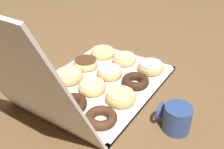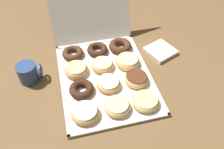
# 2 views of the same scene
# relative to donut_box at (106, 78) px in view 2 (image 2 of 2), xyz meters

# --- Properties ---
(ground_plane) EXTENTS (3.00, 3.00, 0.00)m
(ground_plane) POSITION_rel_donut_box_xyz_m (0.00, 0.00, -0.01)
(ground_plane) COLOR brown
(donut_box) EXTENTS (0.42, 0.55, 0.01)m
(donut_box) POSITION_rel_donut_box_xyz_m (0.00, 0.00, 0.00)
(donut_box) COLOR silver
(donut_box) RESTS_ON ground
(sprinkle_donut_0) EXTENTS (0.11, 0.11, 0.04)m
(sprinkle_donut_0) POSITION_rel_donut_box_xyz_m (-0.13, -0.19, 0.03)
(sprinkle_donut_0) COLOR tan
(sprinkle_donut_0) RESTS_ON donut_box
(glazed_ring_donut_1) EXTENTS (0.11, 0.11, 0.04)m
(glazed_ring_donut_1) POSITION_rel_donut_box_xyz_m (0.01, -0.19, 0.02)
(glazed_ring_donut_1) COLOR #E5B770
(glazed_ring_donut_1) RESTS_ON donut_box
(glazed_ring_donut_2) EXTENTS (0.12, 0.12, 0.03)m
(glazed_ring_donut_2) POSITION_rel_donut_box_xyz_m (0.13, -0.19, 0.02)
(glazed_ring_donut_2) COLOR #E5B770
(glazed_ring_donut_2) RESTS_ON donut_box
(chocolate_cake_ring_donut_3) EXTENTS (0.11, 0.11, 0.03)m
(chocolate_cake_ring_donut_3) POSITION_rel_donut_box_xyz_m (-0.12, -0.06, 0.02)
(chocolate_cake_ring_donut_3) COLOR #381E11
(chocolate_cake_ring_donut_3) RESTS_ON donut_box
(sprinkle_donut_4) EXTENTS (0.11, 0.11, 0.04)m
(sprinkle_donut_4) POSITION_rel_donut_box_xyz_m (0.00, -0.06, 0.02)
(sprinkle_donut_4) COLOR tan
(sprinkle_donut_4) RESTS_ON donut_box
(chocolate_frosted_donut_5) EXTENTS (0.11, 0.11, 0.04)m
(chocolate_frosted_donut_5) POSITION_rel_donut_box_xyz_m (0.13, -0.06, 0.03)
(chocolate_frosted_donut_5) COLOR #E5B770
(chocolate_frosted_donut_5) RESTS_ON donut_box
(glazed_ring_donut_6) EXTENTS (0.11, 0.11, 0.04)m
(glazed_ring_donut_6) POSITION_rel_donut_box_xyz_m (-0.13, 0.06, 0.03)
(glazed_ring_donut_6) COLOR tan
(glazed_ring_donut_6) RESTS_ON donut_box
(glazed_ring_donut_7) EXTENTS (0.11, 0.11, 0.04)m
(glazed_ring_donut_7) POSITION_rel_donut_box_xyz_m (0.00, 0.07, 0.02)
(glazed_ring_donut_7) COLOR tan
(glazed_ring_donut_7) RESTS_ON donut_box
(glazed_ring_donut_8) EXTENTS (0.12, 0.12, 0.04)m
(glazed_ring_donut_8) POSITION_rel_donut_box_xyz_m (0.13, 0.06, 0.03)
(glazed_ring_donut_8) COLOR tan
(glazed_ring_donut_8) RESTS_ON donut_box
(chocolate_cake_ring_donut_9) EXTENTS (0.11, 0.11, 0.03)m
(chocolate_cake_ring_donut_9) POSITION_rel_donut_box_xyz_m (-0.13, 0.19, 0.02)
(chocolate_cake_ring_donut_9) COLOR #472816
(chocolate_cake_ring_donut_9) RESTS_ON donut_box
(chocolate_cake_ring_donut_10) EXTENTS (0.11, 0.11, 0.03)m
(chocolate_cake_ring_donut_10) POSITION_rel_donut_box_xyz_m (0.00, 0.19, 0.02)
(chocolate_cake_ring_donut_10) COLOR #381E11
(chocolate_cake_ring_donut_10) RESTS_ON donut_box
(chocolate_cake_ring_donut_11) EXTENTS (0.12, 0.12, 0.04)m
(chocolate_cake_ring_donut_11) POSITION_rel_donut_box_xyz_m (0.12, 0.18, 0.02)
(chocolate_cake_ring_donut_11) COLOR #472816
(chocolate_cake_ring_donut_11) RESTS_ON donut_box
(coffee_mug) EXTENTS (0.11, 0.09, 0.09)m
(coffee_mug) POSITION_rel_donut_box_xyz_m (-0.34, 0.08, 0.04)
(coffee_mug) COLOR navy
(coffee_mug) RESTS_ON ground
(napkin_stack) EXTENTS (0.18, 0.18, 0.02)m
(napkin_stack) POSITION_rel_donut_box_xyz_m (0.32, 0.11, 0.01)
(napkin_stack) COLOR white
(napkin_stack) RESTS_ON ground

